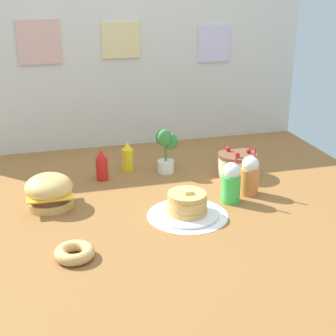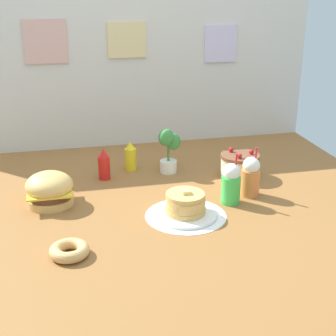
{
  "view_description": "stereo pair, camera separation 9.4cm",
  "coord_description": "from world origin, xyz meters",
  "px_view_note": "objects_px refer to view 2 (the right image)",
  "views": [
    {
      "loc": [
        -0.56,
        -2.04,
        1.04
      ],
      "look_at": [
        0.03,
        0.13,
        0.16
      ],
      "focal_mm": 52.89,
      "sensor_mm": 36.0,
      "label": 1
    },
    {
      "loc": [
        -0.47,
        -2.06,
        1.04
      ],
      "look_at": [
        0.03,
        0.13,
        0.16
      ],
      "focal_mm": 52.89,
      "sensor_mm": 36.0,
      "label": 2
    }
  ],
  "objects_px": {
    "layer_cake": "(240,165)",
    "potted_plant": "(169,149)",
    "cream_soda_cup": "(231,184)",
    "mustard_bottle": "(131,157)",
    "burger": "(50,189)",
    "ketchup_bottle": "(104,165)",
    "pancake_stack": "(186,206)",
    "donut_pink_glaze": "(69,250)",
    "orange_float_cup": "(251,177)"
  },
  "relations": [
    {
      "from": "layer_cake",
      "to": "ketchup_bottle",
      "type": "bearing_deg",
      "value": 169.62
    },
    {
      "from": "cream_soda_cup",
      "to": "donut_pink_glaze",
      "type": "relative_size",
      "value": 1.61
    },
    {
      "from": "ketchup_bottle",
      "to": "mustard_bottle",
      "type": "height_order",
      "value": "same"
    },
    {
      "from": "potted_plant",
      "to": "ketchup_bottle",
      "type": "bearing_deg",
      "value": -177.36
    },
    {
      "from": "pancake_stack",
      "to": "cream_soda_cup",
      "type": "height_order",
      "value": "cream_soda_cup"
    },
    {
      "from": "potted_plant",
      "to": "pancake_stack",
      "type": "bearing_deg",
      "value": -94.77
    },
    {
      "from": "mustard_bottle",
      "to": "potted_plant",
      "type": "distance_m",
      "value": 0.23
    },
    {
      "from": "donut_pink_glaze",
      "to": "burger",
      "type": "bearing_deg",
      "value": 97.82
    },
    {
      "from": "mustard_bottle",
      "to": "burger",
      "type": "bearing_deg",
      "value": -141.24
    },
    {
      "from": "burger",
      "to": "ketchup_bottle",
      "type": "bearing_deg",
      "value": 42.44
    },
    {
      "from": "orange_float_cup",
      "to": "mustard_bottle",
      "type": "bearing_deg",
      "value": 138.11
    },
    {
      "from": "layer_cake",
      "to": "pancake_stack",
      "type": "bearing_deg",
      "value": -135.88
    },
    {
      "from": "ketchup_bottle",
      "to": "orange_float_cup",
      "type": "relative_size",
      "value": 0.67
    },
    {
      "from": "burger",
      "to": "pancake_stack",
      "type": "distance_m",
      "value": 0.67
    },
    {
      "from": "burger",
      "to": "potted_plant",
      "type": "bearing_deg",
      "value": 23.34
    },
    {
      "from": "layer_cake",
      "to": "ketchup_bottle",
      "type": "xyz_separation_m",
      "value": [
        -0.73,
        0.13,
        0.01
      ]
    },
    {
      "from": "mustard_bottle",
      "to": "donut_pink_glaze",
      "type": "bearing_deg",
      "value": -113.7
    },
    {
      "from": "layer_cake",
      "to": "potted_plant",
      "type": "relative_size",
      "value": 0.82
    },
    {
      "from": "mustard_bottle",
      "to": "potted_plant",
      "type": "bearing_deg",
      "value": -21.47
    },
    {
      "from": "pancake_stack",
      "to": "orange_float_cup",
      "type": "xyz_separation_m",
      "value": [
        0.38,
        0.15,
        0.05
      ]
    },
    {
      "from": "mustard_bottle",
      "to": "orange_float_cup",
      "type": "bearing_deg",
      "value": -41.89
    },
    {
      "from": "layer_cake",
      "to": "cream_soda_cup",
      "type": "bearing_deg",
      "value": -117.62
    },
    {
      "from": "pancake_stack",
      "to": "layer_cake",
      "type": "xyz_separation_m",
      "value": [
        0.41,
        0.4,
        0.02
      ]
    },
    {
      "from": "pancake_stack",
      "to": "orange_float_cup",
      "type": "height_order",
      "value": "orange_float_cup"
    },
    {
      "from": "layer_cake",
      "to": "donut_pink_glaze",
      "type": "relative_size",
      "value": 1.34
    },
    {
      "from": "pancake_stack",
      "to": "orange_float_cup",
      "type": "bearing_deg",
      "value": 21.97
    },
    {
      "from": "cream_soda_cup",
      "to": "donut_pink_glaze",
      "type": "bearing_deg",
      "value": -157.4
    },
    {
      "from": "layer_cake",
      "to": "cream_soda_cup",
      "type": "height_order",
      "value": "cream_soda_cup"
    },
    {
      "from": "burger",
      "to": "ketchup_bottle",
      "type": "height_order",
      "value": "ketchup_bottle"
    },
    {
      "from": "burger",
      "to": "orange_float_cup",
      "type": "relative_size",
      "value": 0.88
    },
    {
      "from": "burger",
      "to": "layer_cake",
      "type": "xyz_separation_m",
      "value": [
        1.02,
        0.13,
        -0.01
      ]
    },
    {
      "from": "pancake_stack",
      "to": "donut_pink_glaze",
      "type": "xyz_separation_m",
      "value": [
        -0.54,
        -0.24,
        -0.03
      ]
    },
    {
      "from": "ketchup_bottle",
      "to": "potted_plant",
      "type": "relative_size",
      "value": 0.66
    },
    {
      "from": "potted_plant",
      "to": "cream_soda_cup",
      "type": "bearing_deg",
      "value": -66.08
    },
    {
      "from": "burger",
      "to": "ketchup_bottle",
      "type": "relative_size",
      "value": 1.33
    },
    {
      "from": "pancake_stack",
      "to": "mustard_bottle",
      "type": "xyz_separation_m",
      "value": [
        -0.16,
        0.63,
        0.03
      ]
    },
    {
      "from": "pancake_stack",
      "to": "layer_cake",
      "type": "relative_size",
      "value": 1.36
    },
    {
      "from": "cream_soda_cup",
      "to": "orange_float_cup",
      "type": "relative_size",
      "value": 1.0
    },
    {
      "from": "burger",
      "to": "orange_float_cup",
      "type": "height_order",
      "value": "orange_float_cup"
    },
    {
      "from": "pancake_stack",
      "to": "cream_soda_cup",
      "type": "bearing_deg",
      "value": 19.77
    },
    {
      "from": "donut_pink_glaze",
      "to": "potted_plant",
      "type": "height_order",
      "value": "potted_plant"
    },
    {
      "from": "layer_cake",
      "to": "ketchup_bottle",
      "type": "height_order",
      "value": "ketchup_bottle"
    },
    {
      "from": "burger",
      "to": "potted_plant",
      "type": "distance_m",
      "value": 0.72
    },
    {
      "from": "burger",
      "to": "mustard_bottle",
      "type": "distance_m",
      "value": 0.58
    },
    {
      "from": "donut_pink_glaze",
      "to": "orange_float_cup",
      "type": "bearing_deg",
      "value": 23.1
    },
    {
      "from": "burger",
      "to": "mustard_bottle",
      "type": "xyz_separation_m",
      "value": [
        0.45,
        0.36,
        0.0
      ]
    },
    {
      "from": "layer_cake",
      "to": "mustard_bottle",
      "type": "distance_m",
      "value": 0.62
    },
    {
      "from": "layer_cake",
      "to": "orange_float_cup",
      "type": "height_order",
      "value": "orange_float_cup"
    },
    {
      "from": "layer_cake",
      "to": "orange_float_cup",
      "type": "bearing_deg",
      "value": -98.27
    },
    {
      "from": "mustard_bottle",
      "to": "pancake_stack",
      "type": "bearing_deg",
      "value": -76.01
    }
  ]
}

